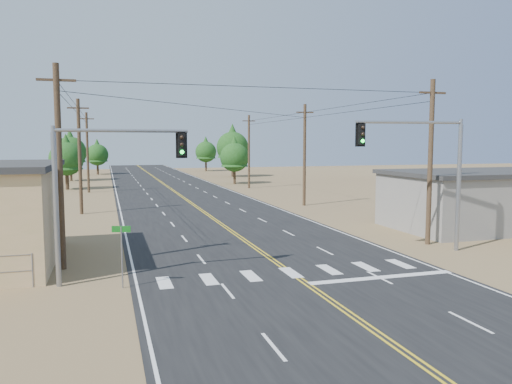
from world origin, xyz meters
name	(u,v)px	position (x,y,z in m)	size (l,w,h in m)	color
ground	(378,334)	(0.00, 0.00, 0.00)	(220.00, 220.00, 0.00)	olive
road	(204,212)	(0.00, 30.00, 0.01)	(15.00, 200.00, 0.02)	black
building_right	(494,200)	(19.00, 16.00, 2.00)	(15.00, 8.00, 4.00)	gray
utility_pole_left_near	(60,166)	(-10.50, 12.00, 5.12)	(1.80, 0.30, 10.00)	#4C3826
utility_pole_left_mid	(80,156)	(-10.50, 32.00, 5.12)	(1.80, 0.30, 10.00)	#4C3826
utility_pole_left_far	(88,152)	(-10.50, 52.00, 5.12)	(1.80, 0.30, 10.00)	#4C3826
utility_pole_right_near	(430,161)	(10.50, 12.00, 5.12)	(1.80, 0.30, 10.00)	#4C3826
utility_pole_right_mid	(305,154)	(10.50, 32.00, 5.12)	(1.80, 0.30, 10.00)	#4C3826
utility_pole_right_far	(249,151)	(10.50, 52.00, 5.12)	(1.80, 0.30, 10.00)	#4C3826
signal_mast_left	(96,178)	(-8.76, 8.90, 4.70)	(5.85, 0.47, 6.94)	gray
signal_mast_right	(430,162)	(9.19, 10.24, 5.12)	(6.32, 1.11, 7.56)	gray
street_sign	(122,247)	(-7.80, 7.76, 1.81)	(0.78, 0.26, 2.70)	gray
tree_left_near	(66,155)	(-13.37, 56.97, 4.57)	(4.49, 4.49, 7.48)	#3F2D1E
tree_left_mid	(70,149)	(-13.86, 73.02, 5.22)	(5.12, 5.12, 8.54)	#3F2D1E
tree_left_far	(97,153)	(-9.92, 89.38, 4.33)	(4.25, 4.25, 7.08)	#3F2D1E
tree_right_near	(234,154)	(10.41, 59.69, 4.48)	(4.40, 4.40, 7.33)	#3F2D1E
tree_right_mid	(232,144)	(14.00, 75.20, 5.96)	(5.85, 5.85, 9.75)	#3F2D1E
tree_right_far	(206,150)	(12.95, 95.33, 4.71)	(4.62, 4.62, 7.71)	#3F2D1E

